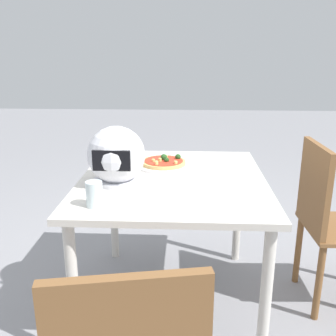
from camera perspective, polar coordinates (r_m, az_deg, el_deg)
ground_plane at (r=2.32m, az=0.64°, el=-18.80°), size 14.00×14.00×0.00m
dining_table at (r=2.00m, az=0.70°, el=-3.72°), size 0.93×1.06×0.73m
pizza_plate at (r=2.17m, az=-0.65°, el=0.44°), size 0.31×0.31×0.01m
pizza at (r=2.16m, az=-0.59°, el=0.91°), size 0.24×0.24×0.05m
motorcycle_helmet at (r=1.88m, az=-7.61°, el=1.74°), size 0.28×0.28×0.28m
drinking_glass at (r=1.64m, az=-10.79°, el=-3.78°), size 0.07×0.07×0.11m
chair_side at (r=2.24m, az=22.55°, el=-6.62°), size 0.41×0.41×0.90m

